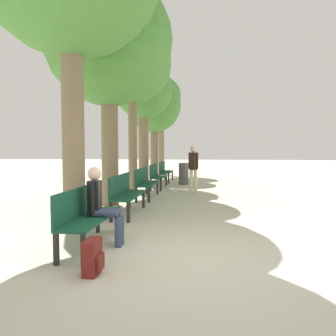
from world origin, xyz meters
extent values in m
plane|color=beige|center=(0.00, 0.00, 0.00)|extent=(80.00, 80.00, 0.00)
cube|color=#144733|center=(-1.55, 0.37, 0.45)|extent=(0.46, 1.77, 0.04)
cube|color=#144733|center=(-1.76, 0.37, 0.70)|extent=(0.04, 1.77, 0.45)
cube|color=black|center=(-1.36, -0.47, 0.22)|extent=(0.06, 0.06, 0.43)
cube|color=black|center=(-1.36, 1.21, 0.22)|extent=(0.06, 0.06, 0.43)
cube|color=black|center=(-1.73, -0.47, 0.22)|extent=(0.06, 0.06, 0.43)
cube|color=black|center=(-1.73, 1.21, 0.22)|extent=(0.06, 0.06, 0.43)
cube|color=#144733|center=(-1.55, 2.89, 0.45)|extent=(0.46, 1.77, 0.04)
cube|color=#144733|center=(-1.76, 2.89, 0.70)|extent=(0.04, 1.77, 0.45)
cube|color=black|center=(-1.36, 2.05, 0.22)|extent=(0.06, 0.06, 0.43)
cube|color=black|center=(-1.36, 3.73, 0.22)|extent=(0.06, 0.06, 0.43)
cube|color=black|center=(-1.73, 2.05, 0.22)|extent=(0.06, 0.06, 0.43)
cube|color=black|center=(-1.73, 3.73, 0.22)|extent=(0.06, 0.06, 0.43)
cube|color=#144733|center=(-1.55, 5.41, 0.45)|extent=(0.46, 1.77, 0.04)
cube|color=#144733|center=(-1.76, 5.41, 0.70)|extent=(0.04, 1.77, 0.45)
cube|color=black|center=(-1.36, 4.57, 0.22)|extent=(0.06, 0.06, 0.43)
cube|color=black|center=(-1.36, 6.25, 0.22)|extent=(0.06, 0.06, 0.43)
cube|color=black|center=(-1.73, 4.57, 0.22)|extent=(0.06, 0.06, 0.43)
cube|color=black|center=(-1.73, 6.25, 0.22)|extent=(0.06, 0.06, 0.43)
cube|color=#144733|center=(-1.55, 7.93, 0.45)|extent=(0.46, 1.77, 0.04)
cube|color=#144733|center=(-1.76, 7.93, 0.70)|extent=(0.04, 1.77, 0.45)
cube|color=black|center=(-1.36, 7.09, 0.22)|extent=(0.06, 0.06, 0.43)
cube|color=black|center=(-1.36, 8.77, 0.22)|extent=(0.06, 0.06, 0.43)
cube|color=black|center=(-1.73, 7.09, 0.22)|extent=(0.06, 0.06, 0.43)
cube|color=black|center=(-1.73, 8.77, 0.22)|extent=(0.06, 0.06, 0.43)
cube|color=#144733|center=(-1.55, 10.45, 0.45)|extent=(0.46, 1.77, 0.04)
cube|color=#144733|center=(-1.76, 10.45, 0.70)|extent=(0.04, 1.77, 0.45)
cube|color=black|center=(-1.36, 9.61, 0.22)|extent=(0.06, 0.06, 0.43)
cube|color=black|center=(-1.36, 11.29, 0.22)|extent=(0.06, 0.06, 0.43)
cube|color=black|center=(-1.73, 9.61, 0.22)|extent=(0.06, 0.06, 0.43)
cube|color=black|center=(-1.73, 11.29, 0.22)|extent=(0.06, 0.06, 0.43)
cylinder|color=#7A664C|center=(-2.34, 1.63, 2.05)|extent=(0.43, 0.43, 4.10)
cylinder|color=#7A664C|center=(-2.34, 4.09, 1.71)|extent=(0.45, 0.45, 3.43)
sphere|color=#478438|center=(-2.34, 4.09, 4.36)|extent=(3.40, 3.40, 3.40)
cylinder|color=#7A664C|center=(-2.34, 6.92, 1.88)|extent=(0.31, 0.31, 3.76)
sphere|color=#478438|center=(-2.34, 6.92, 4.51)|extent=(2.74, 2.74, 2.74)
cylinder|color=#7A664C|center=(-2.34, 8.98, 1.65)|extent=(0.42, 0.42, 3.30)
sphere|color=#478438|center=(-2.34, 8.98, 3.97)|extent=(2.42, 2.42, 2.42)
cylinder|color=#7A664C|center=(-2.34, 11.90, 1.48)|extent=(0.40, 0.40, 2.96)
sphere|color=#478438|center=(-2.34, 11.90, 3.70)|extent=(2.69, 2.69, 2.69)
cylinder|color=#7A664C|center=(-2.34, 14.60, 1.97)|extent=(0.35, 0.35, 3.95)
sphere|color=#478438|center=(-2.34, 14.60, 4.58)|extent=(2.30, 2.30, 2.30)
cylinder|color=#384260|center=(-1.33, 0.39, 0.53)|extent=(0.39, 0.11, 0.11)
cylinder|color=#384260|center=(-1.13, 0.39, 0.24)|extent=(0.11, 0.11, 0.47)
cylinder|color=#384260|center=(-1.33, 0.53, 0.53)|extent=(0.39, 0.11, 0.11)
cylinder|color=#384260|center=(-1.13, 0.53, 0.24)|extent=(0.11, 0.11, 0.47)
cube|color=black|center=(-1.52, 0.46, 0.75)|extent=(0.18, 0.21, 0.56)
cylinder|color=black|center=(-1.52, 0.34, 0.78)|extent=(0.08, 0.08, 0.50)
cylinder|color=black|center=(-1.52, 0.58, 0.78)|extent=(0.08, 0.08, 0.50)
sphere|color=beige|center=(-1.52, 0.46, 1.14)|extent=(0.21, 0.21, 0.21)
cube|color=maroon|center=(-1.16, -0.71, 0.22)|extent=(0.16, 0.33, 0.43)
cube|color=maroon|center=(-1.06, -0.71, 0.15)|extent=(0.04, 0.23, 0.19)
cylinder|color=beige|center=(-0.25, 6.45, 0.41)|extent=(0.12, 0.12, 0.82)
cylinder|color=beige|center=(-0.10, 6.45, 0.41)|extent=(0.12, 0.12, 0.82)
cube|color=black|center=(-0.18, 6.45, 1.11)|extent=(0.26, 0.28, 0.58)
cylinder|color=black|center=(-0.30, 6.45, 1.12)|extent=(0.09, 0.09, 0.55)
cylinder|color=black|center=(-0.05, 6.45, 1.12)|extent=(0.09, 0.09, 0.55)
sphere|color=beige|center=(-0.18, 6.45, 1.52)|extent=(0.22, 0.22, 0.22)
cylinder|color=#4C4C51|center=(-0.68, 9.32, 0.46)|extent=(0.42, 0.42, 0.92)
camera|label=1|loc=(0.20, -4.50, 1.53)|focal=35.00mm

